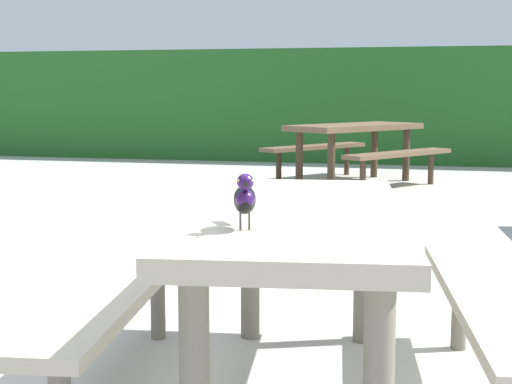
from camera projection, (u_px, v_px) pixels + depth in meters
hedge_wall at (411, 106)px, 12.41m from camera, size 28.00×1.37×1.81m
picnic_table_foreground at (299, 256)px, 2.87m from camera, size 1.89×1.91×0.74m
bird_grackle at (245, 198)px, 2.39m from camera, size 0.12×0.28×0.18m
picnic_table_mid_left at (355, 139)px, 9.57m from camera, size 2.36×2.37×0.74m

